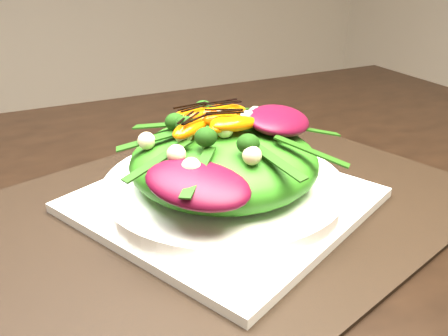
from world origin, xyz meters
name	(u,v)px	position (x,y,z in m)	size (l,w,h in m)	color
dining_table	(91,241)	(0.00, 0.00, 0.73)	(1.60, 0.90, 0.75)	black
placemat	(224,206)	(0.15, -0.03, 0.75)	(0.55, 0.42, 0.00)	black
plate_base	(224,200)	(0.15, -0.03, 0.76)	(0.28, 0.28, 0.01)	white
salad_bowl	(224,188)	(0.15, -0.03, 0.78)	(0.27, 0.27, 0.02)	white
lettuce_mound	(224,161)	(0.15, -0.03, 0.81)	(0.21, 0.21, 0.07)	#2F7415
radicchio_leaf	(279,120)	(0.22, -0.03, 0.85)	(0.10, 0.07, 0.02)	#440719
orange_segment	(220,120)	(0.15, -0.01, 0.85)	(0.06, 0.02, 0.02)	#D95203
broccoli_floret	(169,121)	(0.10, 0.00, 0.85)	(0.03, 0.03, 0.03)	black
macadamia_nut	(263,128)	(0.18, -0.05, 0.85)	(0.02, 0.02, 0.02)	#F3E8AB
balsamic_drizzle	(220,112)	(0.15, -0.01, 0.86)	(0.04, 0.00, 0.00)	black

